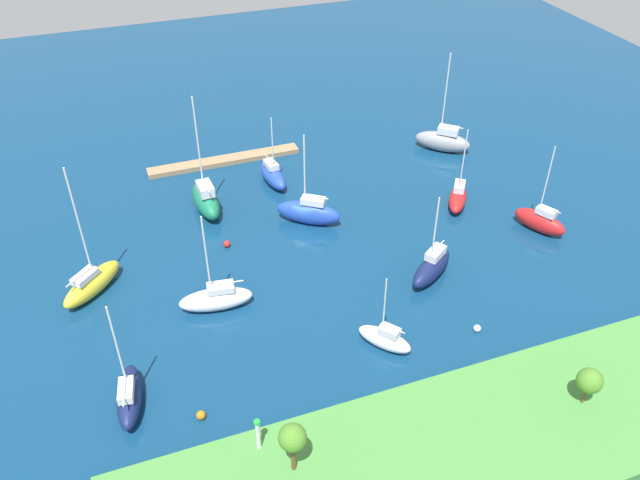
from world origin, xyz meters
The scene contains 21 objects.
water centered at (0.00, 0.00, 0.00)m, with size 160.00×160.00×0.00m, color navy.
pier_dock centered at (5.60, -17.30, 0.33)m, with size 20.91×2.07×0.66m, color #997A56.
breakwater centered at (0.00, 29.57, 0.54)m, with size 62.91×3.33×1.08m, color gray.
shoreline_park centered at (0.00, 34.75, 0.69)m, with size 52.82×13.94×1.37m, color #478C3D.
harbor_beacon centered at (13.72, 29.57, 3.23)m, with size 0.56×0.56×3.73m.
park_tree_mideast centered at (-13.01, 34.55, 4.02)m, with size 2.16×2.16×3.75m.
park_tree_midwest centered at (11.75, 32.26, 5.06)m, with size 2.16×2.16×4.86m.
sailboat_navy_off_beacon centered at (-9.59, 14.25, 1.39)m, with size 7.13×5.83×10.39m.
sailboat_blue_mid_basin centered at (0.85, -9.75, 1.25)m, with size 2.96×6.72×9.58m.
sailboat_red_near_pier centered at (-19.18, 3.00, 1.19)m, with size 5.25×6.21×10.62m.
sailboat_white_by_breakwater centered at (13.05, 11.10, 1.23)m, with size 7.64×3.41×11.32m.
sailboat_gray_east_end centered at (-24.25, -10.16, 1.56)m, with size 7.49×7.11×14.13m.
sailboat_green_far_south centered at (10.35, -6.45, 1.70)m, with size 3.14×7.94×14.96m.
sailboat_yellow_center_basin centered at (24.63, 4.49, 1.34)m, with size 7.26×7.10×14.83m.
sailboat_navy_inner_mooring centered at (22.76, 20.75, 1.25)m, with size 3.14×7.22×11.19m.
sailboat_blue_outer_mooring centered at (-0.60, 0.18, 1.56)m, with size 7.67×6.37×11.66m.
sailboat_red_lone_south centered at (-25.55, 10.94, 1.37)m, with size 4.67×6.54×11.04m.
sailboat_white_west_end centered at (-0.68, 21.81, 1.03)m, with size 4.83×5.45×8.21m.
mooring_buoy_white centered at (-9.98, 23.08, 0.37)m, with size 0.74×0.74×0.74m, color white.
mooring_buoy_orange centered at (17.36, 24.14, 0.40)m, with size 0.79×0.79×0.79m, color orange.
mooring_buoy_red centered at (9.73, 1.50, 0.39)m, with size 0.78×0.78×0.78m, color red.
Camera 1 is at (19.76, 60.16, 44.89)m, focal length 36.28 mm.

